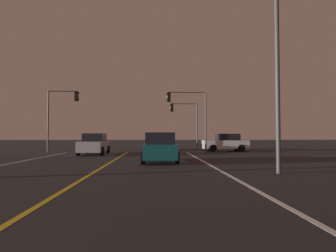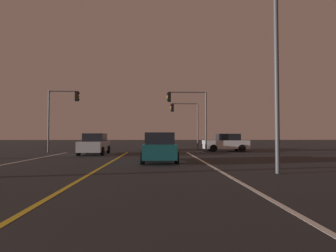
% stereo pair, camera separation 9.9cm
% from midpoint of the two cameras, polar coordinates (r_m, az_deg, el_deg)
% --- Properties ---
extents(lane_edge_right, '(0.16, 31.92, 0.01)m').
position_cam_midpoint_polar(lane_edge_right, '(10.67, 13.10, -10.07)').
color(lane_edge_right, silver).
rests_on(lane_edge_right, ground).
extents(lane_center_divider, '(0.16, 31.92, 0.01)m').
position_cam_midpoint_polar(lane_center_divider, '(10.63, -16.63, -10.07)').
color(lane_center_divider, gold).
rests_on(lane_center_divider, ground).
extents(car_lead_same_lane, '(2.02, 4.30, 1.70)m').
position_cam_midpoint_polar(car_lead_same_lane, '(16.66, -1.52, -4.32)').
color(car_lead_same_lane, black).
rests_on(car_lead_same_lane, ground).
extents(car_oncoming, '(2.02, 4.30, 1.70)m').
position_cam_midpoint_polar(car_oncoming, '(24.10, -14.19, -3.51)').
color(car_oncoming, black).
rests_on(car_oncoming, ground).
extents(car_ahead_far, '(2.02, 4.30, 1.70)m').
position_cam_midpoint_polar(car_ahead_far, '(29.71, -2.09, -3.25)').
color(car_ahead_far, black).
rests_on(car_ahead_far, ground).
extents(car_crossing_side, '(4.30, 2.02, 1.70)m').
position_cam_midpoint_polar(car_crossing_side, '(28.63, 11.49, -3.26)').
color(car_crossing_side, black).
rests_on(car_crossing_side, ground).
extents(traffic_light_near_right, '(3.75, 0.36, 5.60)m').
position_cam_midpoint_polar(traffic_light_near_right, '(26.94, 3.92, 3.78)').
color(traffic_light_near_right, '#4C4C51').
rests_on(traffic_light_near_right, ground).
extents(traffic_light_near_left, '(2.86, 0.36, 5.63)m').
position_cam_midpoint_polar(traffic_light_near_left, '(28.11, -19.88, 3.59)').
color(traffic_light_near_left, '#4C4C51').
rests_on(traffic_light_near_left, ground).
extents(traffic_light_far_right, '(3.15, 0.36, 5.14)m').
position_cam_midpoint_polar(traffic_light_far_right, '(32.39, 3.32, 2.21)').
color(traffic_light_far_right, '#4C4C51').
rests_on(traffic_light_far_right, ground).
extents(street_lamp_right_near, '(2.60, 0.44, 8.76)m').
position_cam_midpoint_polar(street_lamp_right_near, '(12.93, 18.39, 16.20)').
color(street_lamp_right_near, '#4C4C51').
rests_on(street_lamp_right_near, ground).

